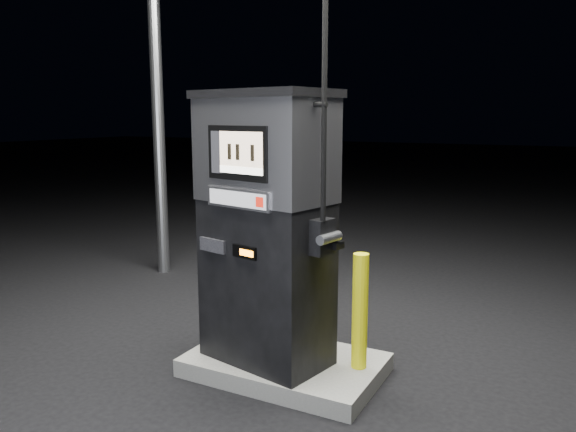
% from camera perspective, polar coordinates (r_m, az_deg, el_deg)
% --- Properties ---
extents(ground, '(80.00, 80.00, 0.00)m').
position_cam_1_polar(ground, '(4.99, -0.30, -15.66)').
color(ground, black).
rests_on(ground, ground).
extents(pump_island, '(1.60, 1.00, 0.15)m').
position_cam_1_polar(pump_island, '(4.95, -0.30, -14.88)').
color(pump_island, '#62625D').
rests_on(pump_island, ground).
extents(fuel_dispenser, '(1.28, 0.87, 4.60)m').
position_cam_1_polar(fuel_dispenser, '(4.54, -2.23, -1.06)').
color(fuel_dispenser, black).
rests_on(fuel_dispenser, pump_island).
extents(bollard_left, '(0.13, 0.13, 0.94)m').
position_cam_1_polar(bollard_left, '(5.25, -6.62, -7.07)').
color(bollard_left, '#FBF80D').
rests_on(bollard_left, pump_island).
extents(bollard_right, '(0.17, 0.17, 0.95)m').
position_cam_1_polar(bollard_right, '(4.60, 7.32, -9.58)').
color(bollard_right, '#FBF80D').
rests_on(bollard_right, pump_island).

